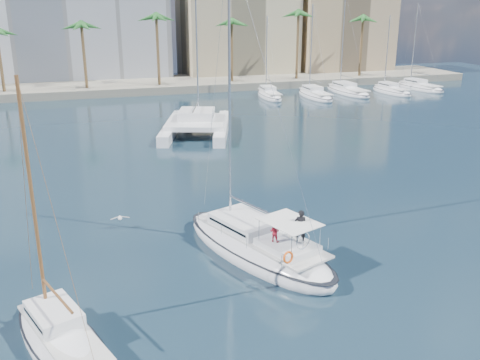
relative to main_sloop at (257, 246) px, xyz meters
name	(u,v)px	position (x,y,z in m)	size (l,w,h in m)	color
ground	(230,245)	(-1.12, 1.64, -0.53)	(160.00, 160.00, 0.00)	black
quay	(123,86)	(-1.12, 62.64, 0.07)	(120.00, 14.00, 1.20)	gray
building_beige	(237,22)	(20.88, 71.64, 9.47)	(20.00, 14.00, 20.00)	#C1B38A
building_tan_right	(340,27)	(40.88, 69.64, 8.47)	(18.00, 12.00, 18.00)	tan
palm_centre	(121,25)	(-1.12, 58.64, 9.75)	(3.60, 3.60, 12.30)	brown
palm_right	(328,22)	(32.88, 58.64, 9.75)	(3.60, 3.60, 12.30)	brown
main_sloop	(257,246)	(0.00, 0.00, 0.00)	(7.66, 12.33, 17.47)	white
small_sloop	(63,341)	(-10.41, -5.84, -0.11)	(5.24, 8.50, 11.67)	white
catamaran	(197,122)	(3.48, 29.89, 0.65)	(10.59, 14.84, 19.37)	white
seagull	(120,218)	(-6.98, 5.98, 0.22)	(1.20, 0.51, 0.22)	silver
moored_yacht_a	(269,98)	(18.88, 48.64, -0.53)	(2.72, 9.35, 11.90)	white
moored_yacht_b	(315,98)	(25.38, 46.64, -0.53)	(3.14, 10.78, 13.72)	white
moored_yacht_c	(348,93)	(31.88, 48.64, -0.53)	(3.55, 12.21, 15.54)	white
moored_yacht_d	(391,93)	(38.38, 46.64, -0.53)	(2.72, 9.35, 11.90)	white
moored_yacht_e	(419,89)	(44.88, 48.64, -0.53)	(3.14, 10.78, 13.72)	white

